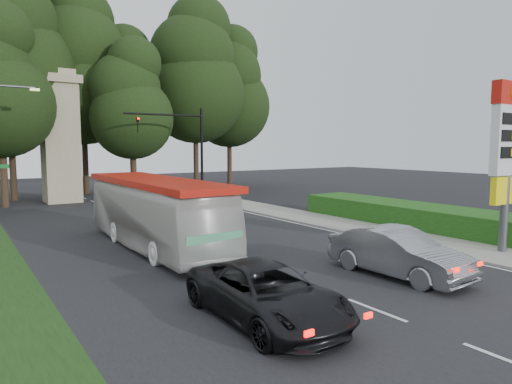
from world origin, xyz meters
TOP-DOWN VIEW (x-y plane):
  - ground at (0.00, 0.00)m, footprint 120.00×120.00m
  - road_surface at (0.00, 12.00)m, footprint 14.00×80.00m
  - sidewalk_right at (8.50, 12.00)m, footprint 3.00×80.00m
  - hedge at (11.50, 8.00)m, footprint 3.00×14.00m
  - gas_station_pylon at (9.20, 1.99)m, footprint 2.10×0.45m
  - traffic_signal_mast at (5.68, 24.00)m, footprint 6.10×0.35m
  - monument at (-2.00, 30.00)m, footprint 3.00×3.00m
  - tree_center_left at (-5.00, 33.00)m, footprint 10.08×10.08m
  - tree_center_right at (1.00, 35.00)m, footprint 9.24×9.24m
  - tree_east_near at (6.00, 37.00)m, footprint 8.12×8.12m
  - tree_east_mid at (11.00, 33.00)m, footprint 9.52×9.52m
  - tree_far_east at (16.00, 35.00)m, footprint 8.68×8.68m
  - tree_monument_right at (3.50, 29.50)m, footprint 6.72×6.72m
  - transit_bus at (-1.99, 10.91)m, footprint 2.59×10.69m
  - sedan_silver at (3.10, 2.29)m, footprint 1.89×4.95m
  - suv_charcoal at (-2.80, 1.58)m, footprint 2.44×5.13m

SIDE VIEW (x-z plane):
  - ground at x=0.00m, z-range 0.00..0.00m
  - road_surface at x=0.00m, z-range 0.00..0.02m
  - sidewalk_right at x=8.50m, z-range 0.00..0.12m
  - hedge at x=11.50m, z-range 0.00..1.20m
  - suv_charcoal at x=-2.80m, z-range 0.00..1.42m
  - sedan_silver at x=3.10m, z-range 0.00..1.61m
  - transit_bus at x=-1.99m, z-range 0.00..2.97m
  - gas_station_pylon at x=9.20m, z-range 1.02..7.87m
  - traffic_signal_mast at x=5.68m, z-range 1.07..8.27m
  - monument at x=-2.00m, z-range 0.08..10.13m
  - tree_monument_right at x=3.50m, z-range 1.41..14.61m
  - tree_east_near at x=6.00m, z-range 1.71..17.66m
  - tree_far_east at x=16.00m, z-range 1.83..18.88m
  - tree_center_right at x=1.00m, z-range 1.94..20.09m
  - tree_east_mid at x=11.00m, z-range 2.00..20.70m
  - tree_center_left at x=-5.00m, z-range 2.12..21.92m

